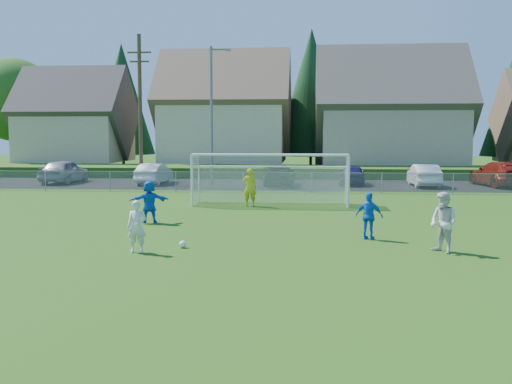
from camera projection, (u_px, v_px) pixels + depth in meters
The scene contains 21 objects.
ground at pixel (224, 291), 13.06m from camera, with size 160.00×160.00×0.00m, color #193D0C.
asphalt_lot at pixel (282, 184), 40.32m from camera, with size 60.00×60.00×0.00m, color black.
grass_embankment at pixel (286, 171), 47.72m from camera, with size 70.00×6.00×0.80m, color #1E420F.
soccer_ball at pixel (183, 244), 18.01m from camera, with size 0.22×0.22×0.22m, color white.
player_white_a at pixel (137, 227), 17.25m from camera, with size 0.56×0.36×1.52m, color silver.
player_white_b at pixel (443, 223), 17.19m from camera, with size 0.86×0.67×1.76m, color silver.
player_blue_a at pixel (369, 216), 19.39m from camera, with size 0.90×0.37×1.54m, color blue.
player_blue_b at pixel (149, 202), 23.01m from camera, with size 1.53×0.49×1.65m, color blue.
goalkeeper at pixel (250, 187), 28.23m from camera, with size 0.65×0.43×1.79m, color gold.
car_a at pixel (64, 171), 41.47m from camera, with size 1.93×4.79×1.63m, color #929399.
car_b at pixel (154, 174), 40.59m from camera, with size 1.48×4.24×1.40m, color white.
car_d at pixel (279, 175), 39.56m from camera, with size 1.92×4.71×1.37m, color black.
car_e at pixel (352, 175), 39.96m from camera, with size 1.60×3.99×1.36m, color #1E1750.
car_f at pixel (424, 175), 38.67m from camera, with size 1.52×4.35×1.43m, color white.
car_g at pixel (500, 174), 38.69m from camera, with size 2.28×5.61×1.63m, color maroon.
soccer_goal at pixel (271, 171), 28.81m from camera, with size 7.42×1.90×2.50m.
chainlink_fence at pixel (277, 182), 34.81m from camera, with size 52.06×0.06×1.20m.
streetlight at pixel (212, 112), 38.75m from camera, with size 1.38×0.18×9.00m.
utility_pole at pixel (140, 108), 40.16m from camera, with size 1.60×0.26×10.00m.
houses_row at pixel (311, 90), 54.26m from camera, with size 53.90×11.45×13.27m.
tree_row at pixel (302, 99), 60.60m from camera, with size 65.98×12.36×13.80m.
Camera 1 is at (1.83, -12.67, 3.45)m, focal length 42.00 mm.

